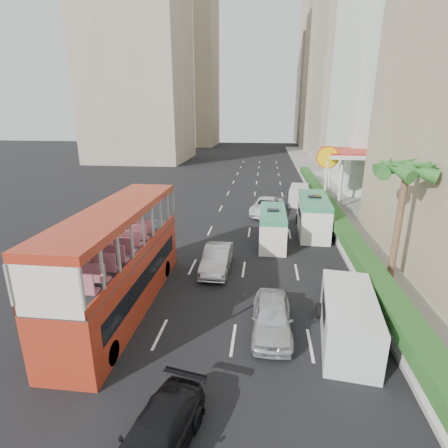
# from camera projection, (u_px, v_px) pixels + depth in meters

# --- Properties ---
(ground_plane) EXTENTS (200.00, 200.00, 0.00)m
(ground_plane) POSITION_uv_depth(u_px,v_px,m) (245.00, 314.00, 16.62)
(ground_plane) COLOR black
(ground_plane) RESTS_ON ground
(double_decker_bus) EXTENTS (2.50, 11.00, 5.06)m
(double_decker_bus) POSITION_uv_depth(u_px,v_px,m) (120.00, 260.00, 16.52)
(double_decker_bus) COLOR #A42D18
(double_decker_bus) RESTS_ON ground
(car_silver_lane_a) EXTENTS (1.60, 4.42, 1.45)m
(car_silver_lane_a) POSITION_uv_depth(u_px,v_px,m) (217.00, 270.00, 21.33)
(car_silver_lane_a) COLOR silver
(car_silver_lane_a) RESTS_ON ground
(car_silver_lane_b) EXTENTS (1.72, 4.24, 1.44)m
(car_silver_lane_b) POSITION_uv_depth(u_px,v_px,m) (271.00, 331.00, 15.32)
(car_silver_lane_b) COLOR silver
(car_silver_lane_b) RESTS_ON ground
(van_asset) EXTENTS (3.50, 5.83, 1.51)m
(van_asset) POSITION_uv_depth(u_px,v_px,m) (267.00, 214.00, 33.08)
(van_asset) COLOR silver
(van_asset) RESTS_ON ground
(minibus_near) EXTENTS (1.83, 5.47, 2.42)m
(minibus_near) POSITION_uv_depth(u_px,v_px,m) (272.00, 227.00, 25.44)
(minibus_near) COLOR silver
(minibus_near) RESTS_ON ground
(minibus_far) EXTENTS (2.36, 6.48, 2.84)m
(minibus_far) POSITION_uv_depth(u_px,v_px,m) (313.00, 215.00, 27.70)
(minibus_far) COLOR silver
(minibus_far) RESTS_ON ground
(panel_van_near) EXTENTS (2.61, 5.26, 2.02)m
(panel_van_near) POSITION_uv_depth(u_px,v_px,m) (348.00, 319.00, 14.45)
(panel_van_near) COLOR silver
(panel_van_near) RESTS_ON ground
(panel_van_far) EXTENTS (2.36, 4.64, 1.78)m
(panel_van_far) POSITION_uv_depth(u_px,v_px,m) (299.00, 195.00, 36.76)
(panel_van_far) COLOR silver
(panel_van_far) RESTS_ON ground
(sidewalk) EXTENTS (6.00, 120.00, 0.18)m
(sidewalk) POSITION_uv_depth(u_px,v_px,m) (338.00, 197.00, 39.24)
(sidewalk) COLOR #99968C
(sidewalk) RESTS_ON ground
(kerb_wall) EXTENTS (0.30, 44.00, 1.00)m
(kerb_wall) POSITION_uv_depth(u_px,v_px,m) (330.00, 220.00, 28.97)
(kerb_wall) COLOR silver
(kerb_wall) RESTS_ON sidewalk
(hedge) EXTENTS (1.10, 44.00, 0.70)m
(hedge) POSITION_uv_depth(u_px,v_px,m) (331.00, 210.00, 28.71)
(hedge) COLOR #2D6626
(hedge) RESTS_ON kerb_wall
(palm_tree) EXTENTS (0.36, 0.36, 6.40)m
(palm_tree) POSITION_uv_depth(u_px,v_px,m) (398.00, 227.00, 18.51)
(palm_tree) COLOR brown
(palm_tree) RESTS_ON sidewalk
(shell_station) EXTENTS (6.50, 8.00, 5.50)m
(shell_station) POSITION_uv_depth(u_px,v_px,m) (354.00, 177.00, 36.43)
(shell_station) COLOR silver
(shell_station) RESTS_ON ground
(tower_mid) EXTENTS (16.00, 16.00, 50.00)m
(tower_mid) POSITION_uv_depth(u_px,v_px,m) (369.00, 19.00, 61.88)
(tower_mid) COLOR tan
(tower_mid) RESTS_ON ground
(tower_far_a) EXTENTS (14.00, 14.00, 44.00)m
(tower_far_a) POSITION_uv_depth(u_px,v_px,m) (336.00, 58.00, 85.60)
(tower_far_a) COLOR tan
(tower_far_a) RESTS_ON ground
(tower_far_b) EXTENTS (14.00, 14.00, 40.00)m
(tower_far_b) POSITION_uv_depth(u_px,v_px,m) (322.00, 76.00, 107.03)
(tower_far_b) COLOR tan
(tower_far_b) RESTS_ON ground
(tower_left_a) EXTENTS (18.00, 18.00, 52.00)m
(tower_left_a) POSITION_uv_depth(u_px,v_px,m) (134.00, 16.00, 63.41)
(tower_left_a) COLOR tan
(tower_left_a) RESTS_ON ground
(tower_left_b) EXTENTS (16.00, 16.00, 46.00)m
(tower_left_b) POSITION_uv_depth(u_px,v_px,m) (187.00, 61.00, 97.21)
(tower_left_b) COLOR tan
(tower_left_b) RESTS_ON ground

